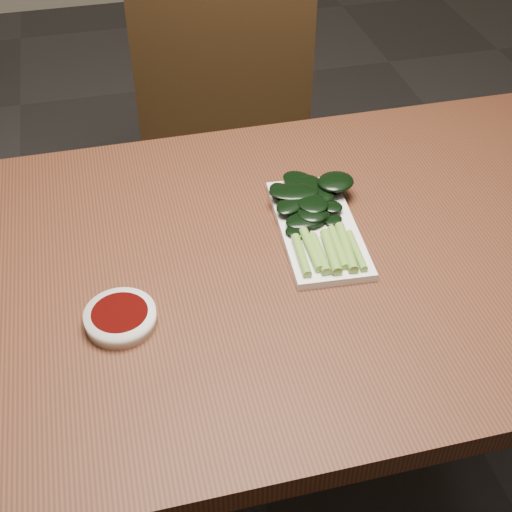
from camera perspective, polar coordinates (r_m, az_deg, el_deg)
name	(u,v)px	position (r m, az deg, el deg)	size (l,w,h in m)	color
ground	(263,497)	(1.76, 0.57, -18.69)	(6.00, 6.00, 0.00)	#292626
table	(266,289)	(1.21, 0.78, -2.65)	(1.40, 0.80, 0.75)	#442213
chair_far	(223,154)	(1.88, -2.65, 8.15)	(0.57, 0.57, 0.89)	black
sauce_bowl	(120,318)	(1.07, -10.79, -4.86)	(0.11, 0.11, 0.02)	silver
serving_plate	(318,229)	(1.22, 4.97, 2.21)	(0.15, 0.28, 0.01)	silver
gai_lan	(315,209)	(1.23, 4.73, 3.80)	(0.17, 0.29, 0.03)	olive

